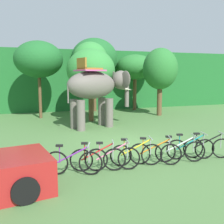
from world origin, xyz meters
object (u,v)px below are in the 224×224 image
object	(u,v)px
tree_center_left	(94,58)
tree_far_right	(135,67)
bike_orange	(155,153)
bike_red	(98,159)
tree_center	(160,69)
bike_white	(180,151)
bike_yellow	(136,154)
tree_far_left	(91,70)
bike_black	(207,147)
tree_center_right	(39,60)
bike_pink	(113,158)
elephant	(97,88)
bike_purple	(73,162)
bike_teal	(190,148)
tree_left	(90,60)

from	to	relation	value
tree_center_left	tree_far_right	world-z (taller)	tree_center_left
tree_far_right	bike_orange	size ratio (longest dim) A/B	2.84
tree_center_left	bike_red	world-z (taller)	tree_center_left
tree_center	bike_orange	xyz separation A→B (m)	(-5.29, -9.30, -2.90)
bike_white	bike_yellow	bearing A→B (deg)	174.68
tree_far_left	bike_black	world-z (taller)	tree_far_left
tree_center_right	bike_orange	size ratio (longest dim) A/B	3.19
tree_center	bike_pink	distance (m)	11.89
tree_far_left	bike_white	xyz separation A→B (m)	(0.84, -8.63, -2.78)
tree_far_right	tree_center	size ratio (longest dim) A/B	0.95
bike_red	bike_black	size ratio (longest dim) A/B	1.03
tree_center_left	elephant	world-z (taller)	tree_center_left
tree_far_right	bike_purple	xyz separation A→B (m)	(-7.51, -12.71, -3.12)
tree_far_left	bike_red	bearing A→B (deg)	-103.05
tree_center	bike_red	distance (m)	12.08
bike_orange	bike_teal	distance (m)	1.43
tree_left	bike_red	size ratio (longest dim) A/B	3.03
bike_white	bike_purple	bearing A→B (deg)	179.69
tree_center	bike_black	bearing A→B (deg)	-109.20
bike_white	bike_black	bearing A→B (deg)	2.92
bike_black	bike_white	bearing A→B (deg)	-177.08
tree_far_left	bike_pink	size ratio (longest dim) A/B	2.67
tree_center_left	bike_orange	xyz separation A→B (m)	(-1.46, -12.95, -3.80)
tree_far_left	bike_orange	bearing A→B (deg)	-90.49
bike_red	bike_orange	bearing A→B (deg)	-1.38
tree_center	bike_black	distance (m)	10.24
tree_center_right	bike_pink	world-z (taller)	tree_center_right
bike_pink	bike_teal	world-z (taller)	same
tree_center_left	bike_pink	distance (m)	13.85
tree_center_right	tree_left	bearing A→B (deg)	-17.81
bike_pink	bike_teal	size ratio (longest dim) A/B	1.01
bike_purple	bike_pink	size ratio (longest dim) A/B	0.96
tree_far_left	tree_center_left	world-z (taller)	tree_center_left
elephant	tree_far_left	bearing A→B (deg)	85.31
bike_purple	tree_center_right	bearing A→B (deg)	91.20
tree_center_right	tree_far_right	bearing A→B (deg)	13.72
bike_red	bike_pink	distance (m)	0.45
bike_purple	bike_pink	xyz separation A→B (m)	(1.20, -0.03, 0.00)
tree_center_right	tree_left	size ratio (longest dim) A/B	1.01
bike_red	bike_teal	bearing A→B (deg)	1.16
elephant	tree_left	bearing A→B (deg)	82.26
elephant	bike_orange	size ratio (longest dim) A/B	2.64
bike_orange	bike_red	bearing A→B (deg)	178.62
bike_black	bike_red	bearing A→B (deg)	179.75
tree_far_left	bike_white	distance (m)	9.10
tree_left	bike_yellow	bearing A→B (deg)	-95.61
tree_center_right	bike_teal	size ratio (longest dim) A/B	3.07
tree_center_left	bike_pink	size ratio (longest dim) A/B	3.41
tree_center_left	tree_left	bearing A→B (deg)	-109.51
tree_far_right	elephant	bearing A→B (deg)	-129.21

